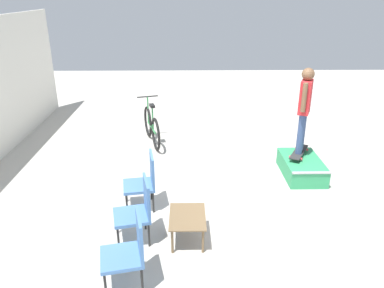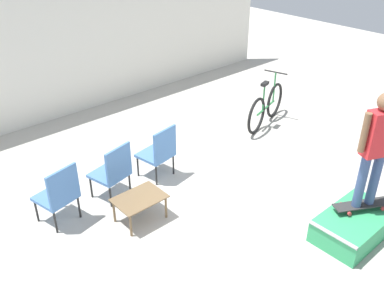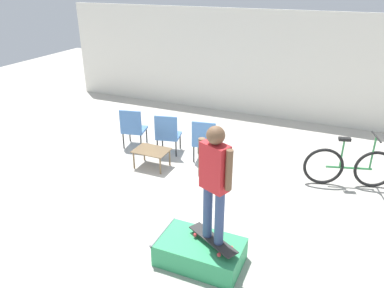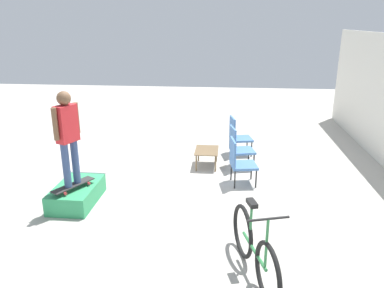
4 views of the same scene
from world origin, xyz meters
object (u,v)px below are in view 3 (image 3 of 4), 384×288
Objects in this scene: skate_ramp_box at (200,252)px; person_skater at (215,177)px; patio_chair_center at (168,133)px; bicycle at (349,167)px; coffee_table at (152,152)px; patio_chair_left at (133,127)px; skateboard_on_ramp at (213,240)px; patio_chair_right at (205,139)px.

person_skater reaches higher than skate_ramp_box.
patio_chair_center is 0.58× the size of bicycle.
patio_chair_center is (0.02, 0.73, 0.18)m from coffee_table.
bicycle is (1.84, 3.18, 0.23)m from skate_ramp_box.
patio_chair_center is at bearing 167.74° from patio_chair_left.
patio_chair_center reaches higher than skateboard_on_ramp.
person_skater reaches higher than patio_chair_center.
skateboard_on_ramp is (0.18, 0.03, 0.26)m from skate_ramp_box.
skateboard_on_ramp is 3.56m from bicycle.
skate_ramp_box is 1.48× the size of skateboard_on_ramp.
patio_chair_left is at bearing 141.16° from coffee_table.
bicycle is (2.99, 0.13, -0.12)m from patio_chair_right.
bicycle is at bearing 169.15° from patio_chair_center.
coffee_table is (-2.27, 2.30, -0.09)m from skateboard_on_ramp.
patio_chair_right is at bearing 136.95° from person_skater.
person_skater is at bearing -133.99° from bicycle.
person_skater is (0.18, 0.03, 1.28)m from skate_ramp_box.
patio_chair_center is at bearing 165.67° from bicycle.
bicycle reaches higher than skate_ramp_box.
person_skater is 1.01× the size of bicycle.
skate_ramp_box is 3.28m from patio_chair_right.
skate_ramp_box is 1.67× the size of coffee_table.
person_skater is 4.48m from patio_chair_left.
skateboard_on_ramp is 0.86× the size of patio_chair_center.
patio_chair_right reaches higher than skateboard_on_ramp.
person_skater is at bearing 113.84° from patio_chair_center.
skate_ramp_box is 0.32m from skateboard_on_ramp.
skateboard_on_ramp is 3.23m from coffee_table.
bicycle is at bearing 169.29° from patio_chair_left.
patio_chair_right is (-1.15, 3.05, 0.35)m from skate_ramp_box.
skateboard_on_ramp is at bearing -45.34° from coffee_table.
person_skater is at bearing -45.34° from coffee_table.
patio_chair_center is (-2.25, 3.02, 0.09)m from skateboard_on_ramp.
person_skater is 1.74× the size of patio_chair_left.
coffee_table is at bearing 163.48° from skateboard_on_ramp.
bicycle reaches higher than skateboard_on_ramp.
coffee_table is 0.76× the size of patio_chair_left.
bicycle is (4.83, 0.13, -0.12)m from patio_chair_left.
skateboard_on_ramp is 1.13× the size of coffee_table.
skateboard_on_ramp reaches higher than skate_ramp_box.
skateboard_on_ramp is 0.49× the size of person_skater.
person_skater is 3.43m from patio_chair_right.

